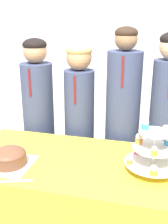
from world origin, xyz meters
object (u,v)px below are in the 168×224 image
cake_knife (1,182)px  student_0 (39,127)px  student_1 (79,131)px  student_2 (122,132)px  student_3 (164,135)px  round_cake (9,157)px  cupcake_stand (153,150)px

cake_knife → student_0: size_ratio=0.17×
cake_knife → student_1: bearing=58.5°
cake_knife → student_1: 0.93m
cake_knife → student_2: size_ratio=0.16×
cake_knife → student_2: 1.06m
student_1 → student_3: student_3 is taller
cake_knife → student_2: student_2 is taller
student_1 → student_2: bearing=0.0°
round_cake → cake_knife: size_ratio=1.10×
cake_knife → round_cake: bearing=85.4°
student_0 → cake_knife: bearing=-80.4°
round_cake → cupcake_stand: 0.87m
cupcake_stand → student_0: size_ratio=0.22×
student_0 → student_1: size_ratio=1.02×
student_3 → student_2: bearing=180.0°
student_0 → student_2: student_2 is taller
student_0 → round_cake: bearing=-81.5°
round_cake → student_0: size_ratio=0.19×
cake_knife → student_3: (0.89, 0.90, -0.01)m
round_cake → student_3: size_ratio=0.18×
student_1 → student_2: (0.35, 0.00, 0.03)m
student_3 → round_cake: bearing=-142.4°
student_0 → student_3: 1.05m
student_2 → student_0: bearing=-180.0°
student_0 → student_3: bearing=-0.0°
student_1 → student_3: size_ratio=0.94×
cupcake_stand → student_0: 1.13m
cake_knife → student_3: 1.27m
cupcake_stand → student_1: student_1 is taller
round_cake → student_3: 1.18m
cake_knife → student_3: student_3 is taller
round_cake → cake_knife: round_cake is taller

